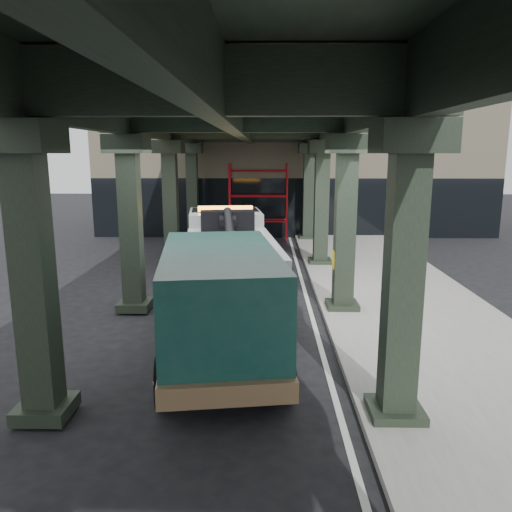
# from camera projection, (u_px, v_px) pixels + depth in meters

# --- Properties ---
(ground) EXTENTS (90.00, 90.00, 0.00)m
(ground) POSITION_uv_depth(u_px,v_px,m) (250.00, 336.00, 12.49)
(ground) COLOR black
(ground) RESTS_ON ground
(sidewalk) EXTENTS (5.00, 40.00, 0.15)m
(sidewalk) POSITION_uv_depth(u_px,v_px,m) (408.00, 310.00, 14.35)
(sidewalk) COLOR gray
(sidewalk) RESTS_ON ground
(lane_stripe) EXTENTS (0.12, 38.00, 0.01)m
(lane_stripe) POSITION_uv_depth(u_px,v_px,m) (311.00, 312.00, 14.42)
(lane_stripe) COLOR silver
(lane_stripe) RESTS_ON ground
(viaduct) EXTENTS (7.40, 32.00, 6.40)m
(viaduct) POSITION_uv_depth(u_px,v_px,m) (237.00, 117.00, 13.36)
(viaduct) COLOR black
(viaduct) RESTS_ON ground
(building) EXTENTS (22.00, 10.00, 8.00)m
(building) POSITION_uv_depth(u_px,v_px,m) (291.00, 161.00, 31.23)
(building) COLOR #C6B793
(building) RESTS_ON ground
(scaffolding) EXTENTS (3.08, 0.88, 4.00)m
(scaffolding) POSITION_uv_depth(u_px,v_px,m) (258.00, 199.00, 26.41)
(scaffolding) COLOR #B90E15
(scaffolding) RESTS_ON ground
(tow_truck) EXTENTS (3.43, 8.97, 2.87)m
(tow_truck) POSITION_uv_depth(u_px,v_px,m) (228.00, 255.00, 15.49)
(tow_truck) COLOR black
(tow_truck) RESTS_ON ground
(towed_van) EXTENTS (3.23, 6.54, 2.55)m
(towed_van) POSITION_uv_depth(u_px,v_px,m) (219.00, 300.00, 10.87)
(towed_van) COLOR #103C35
(towed_van) RESTS_ON ground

